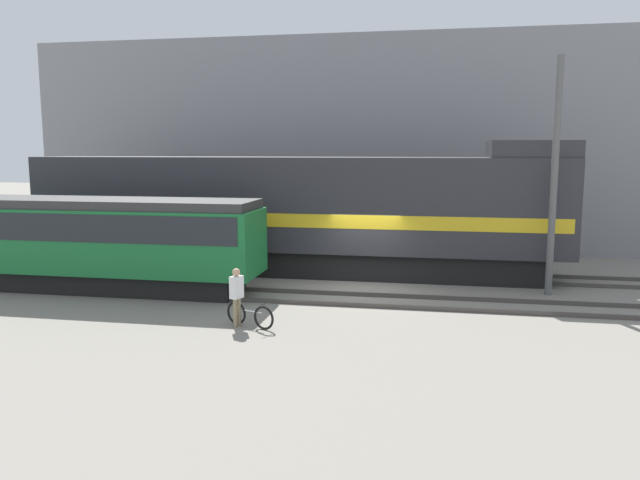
% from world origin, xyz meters
% --- Properties ---
extents(ground_plane, '(120.00, 120.00, 0.00)m').
position_xyz_m(ground_plane, '(0.00, 0.00, 0.00)').
color(ground_plane, gray).
extents(track_near, '(60.00, 1.51, 0.14)m').
position_xyz_m(track_near, '(0.00, -1.60, 0.07)').
color(track_near, '#47423D').
rests_on(track_near, ground).
extents(track_far, '(60.00, 1.51, 0.14)m').
position_xyz_m(track_far, '(0.00, 2.66, 0.07)').
color(track_far, '#47423D').
rests_on(track_far, ground).
extents(building_backdrop, '(35.17, 6.00, 10.10)m').
position_xyz_m(building_backdrop, '(0.00, 11.43, 5.05)').
color(building_backdrop, gray).
rests_on(building_backdrop, ground).
extents(freight_locomotive, '(20.56, 3.04, 5.11)m').
position_xyz_m(freight_locomotive, '(-2.87, 2.66, 2.37)').
color(freight_locomotive, black).
rests_on(freight_locomotive, ground).
extents(streetcar, '(11.73, 2.54, 3.15)m').
position_xyz_m(streetcar, '(-9.10, -1.60, 1.80)').
color(streetcar, black).
rests_on(streetcar, ground).
extents(bicycle, '(1.52, 0.72, 0.72)m').
position_xyz_m(bicycle, '(-2.44, -5.02, 0.33)').
color(bicycle, black).
rests_on(bicycle, ground).
extents(person, '(0.34, 0.42, 1.62)m').
position_xyz_m(person, '(-2.81, -5.02, 0.98)').
color(person, '#8C7A5B').
rests_on(person, ground).
extents(utility_pole_left, '(0.23, 0.23, 7.77)m').
position_xyz_m(utility_pole_left, '(6.20, 0.53, 3.88)').
color(utility_pole_left, '#595959').
rests_on(utility_pole_left, ground).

